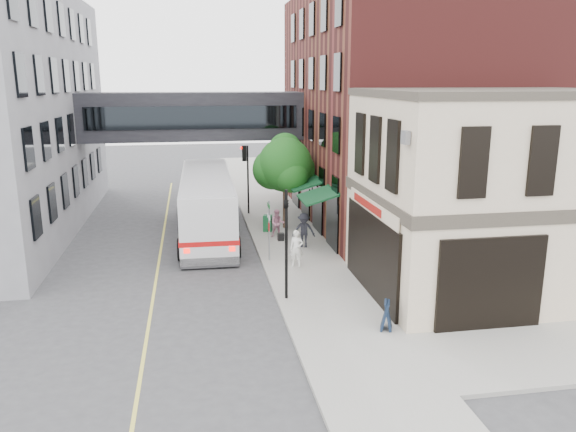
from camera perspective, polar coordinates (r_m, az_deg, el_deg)
name	(u,v)px	position (r m, az deg, el deg)	size (l,w,h in m)	color
ground	(285,322)	(21.32, -0.33, -10.75)	(120.00, 120.00, 0.00)	#38383A
sidewalk_main	(279,225)	(34.67, -0.88, -0.88)	(4.00, 60.00, 0.15)	gray
corner_building	(489,193)	(24.82, 19.75, 2.19)	(10.19, 8.12, 8.45)	beige
brick_building	(402,109)	(36.63, 11.47, 10.60)	(13.76, 18.00, 14.00)	#561C1A
skyway_bridge	(193,116)	(37.21, -9.65, 9.98)	(14.00, 3.18, 3.00)	black
traffic_signal_near	(286,231)	(22.22, -0.25, -1.54)	(0.44, 0.22, 4.60)	black
traffic_signal_far	(246,166)	(36.71, -4.33, 5.11)	(0.53, 0.28, 4.50)	black
street_sign_pole	(269,225)	(27.27, -1.95, -0.92)	(0.08, 0.75, 3.00)	gray
street_tree	(284,165)	(33.17, -0.36, 5.22)	(3.80, 3.20, 5.60)	#382619
lane_marking	(161,250)	(30.50, -12.81, -3.43)	(0.12, 40.00, 0.01)	#D8CC4C
bus	(207,202)	(32.72, -8.24, 1.45)	(3.30, 12.93, 3.47)	silver
pedestrian_a	(296,248)	(26.62, 0.87, -3.31)	(0.64, 0.42, 1.75)	white
pedestrian_b	(278,223)	(31.47, -1.07, -0.76)	(0.78, 0.61, 1.60)	#C57F98
pedestrian_c	(304,230)	(29.62, 1.62, -1.45)	(1.19, 0.68, 1.84)	black
newspaper_box	(268,223)	(32.79, -2.08, -0.74)	(0.48, 0.43, 0.97)	#14582D
sandwich_board	(387,315)	(20.53, 9.98, -9.91)	(0.38, 0.59, 1.06)	black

